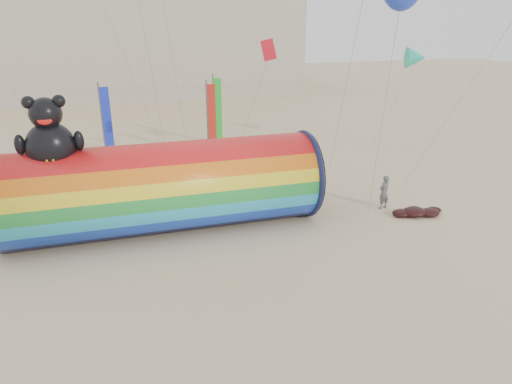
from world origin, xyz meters
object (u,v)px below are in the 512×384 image
object	(u,v)px
hotel_building	(37,6)
windsock_assembly	(164,185)
fabric_bundle	(417,212)
kite_handler	(384,192)

from	to	relation	value
hotel_building	windsock_assembly	bearing A→B (deg)	-77.63
hotel_building	fabric_bundle	distance (m)	49.47
windsock_assembly	fabric_bundle	bearing A→B (deg)	-9.81
windsock_assembly	kite_handler	bearing A→B (deg)	-4.11
kite_handler	fabric_bundle	world-z (taller)	kite_handler
hotel_building	windsock_assembly	xyz separation A→B (m)	(9.14, -41.66, -8.23)
hotel_building	fabric_bundle	size ratio (longest dim) A/B	23.06
windsock_assembly	kite_handler	distance (m)	10.71
kite_handler	hotel_building	bearing A→B (deg)	-83.06
hotel_building	kite_handler	bearing A→B (deg)	-65.03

